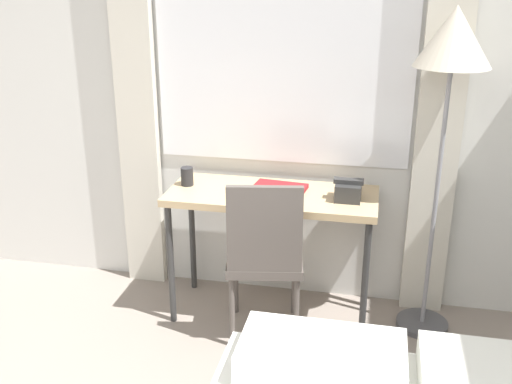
# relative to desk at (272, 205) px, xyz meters

# --- Properties ---
(wall_back_with_window) EXTENTS (5.22, 0.13, 2.70)m
(wall_back_with_window) POSITION_rel_desk_xyz_m (-0.17, 0.32, 0.67)
(wall_back_with_window) COLOR silver
(wall_back_with_window) RESTS_ON ground_plane
(desk) EXTENTS (1.15, 0.48, 0.76)m
(desk) POSITION_rel_desk_xyz_m (0.00, 0.00, 0.00)
(desk) COLOR tan
(desk) RESTS_ON ground_plane
(desk_chair) EXTENTS (0.47, 0.47, 0.92)m
(desk_chair) POSITION_rel_desk_xyz_m (0.01, -0.24, -0.17)
(desk_chair) COLOR #59514C
(desk_chair) RESTS_ON ground_plane
(standing_lamp) EXTENTS (0.37, 0.37, 1.75)m
(standing_lamp) POSITION_rel_desk_xyz_m (0.87, 0.04, 0.82)
(standing_lamp) COLOR #4C4C51
(standing_lamp) RESTS_ON ground_plane
(telephone) EXTENTS (0.16, 0.15, 0.12)m
(telephone) POSITION_rel_desk_xyz_m (0.41, -0.02, 0.13)
(telephone) COLOR #2D2D2D
(telephone) RESTS_ON desk
(book) EXTENTS (0.30, 0.19, 0.02)m
(book) POSITION_rel_desk_xyz_m (0.03, 0.06, 0.09)
(book) COLOR maroon
(book) RESTS_ON desk
(mug) EXTENTS (0.07, 0.07, 0.10)m
(mug) POSITION_rel_desk_xyz_m (-0.49, 0.02, 0.13)
(mug) COLOR #262628
(mug) RESTS_ON desk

